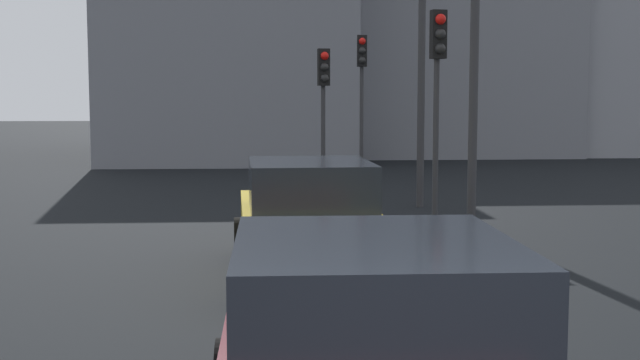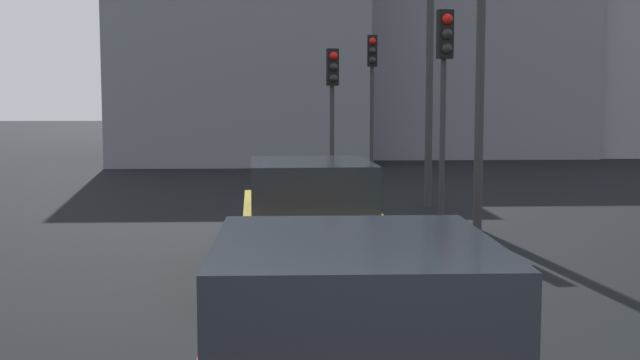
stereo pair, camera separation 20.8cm
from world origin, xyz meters
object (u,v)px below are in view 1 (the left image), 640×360
Objects in this scene: traffic_light_near_left at (324,90)px; traffic_light_near_right at (362,76)px; car_yellow_lead at (309,223)px; street_lamp_far at (475,1)px; traffic_light_far_left at (438,71)px.

traffic_light_near_right is at bearing 151.10° from traffic_light_near_left.
car_yellow_lead is 13.50m from traffic_light_near_right.
traffic_light_near_left is at bearing -17.92° from traffic_light_near_right.
car_yellow_lead is at bearing -13.42° from traffic_light_near_left.
street_lamp_far is at bearing -42.33° from car_yellow_lead.
traffic_light_near_left is (9.54, -0.90, 1.82)m from car_yellow_lead.
car_yellow_lead is 0.65× the size of street_lamp_far.
car_yellow_lead is 1.11× the size of traffic_light_far_left.
traffic_light_near_right is at bearing 174.94° from traffic_light_far_left.
street_lamp_far reaches higher than traffic_light_near_left.
street_lamp_far is at bearing 15.22° from traffic_light_far_left.
traffic_light_near_right is (3.59, -1.37, 0.41)m from traffic_light_near_left.
traffic_light_near_left is at bearing -7.28° from car_yellow_lead.
traffic_light_near_left is at bearing 20.64° from street_lamp_far.
street_lamp_far reaches higher than traffic_light_near_right.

